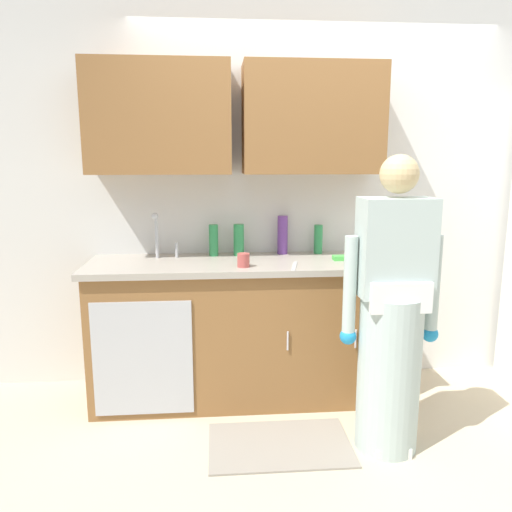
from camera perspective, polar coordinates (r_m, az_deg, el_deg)
name	(u,v)px	position (r m, az deg, el deg)	size (l,w,h in m)	color
ground_plane	(343,448)	(3.02, 10.04, -20.93)	(9.00, 9.00, 0.00)	beige
kitchen_wall_with_uppers	(295,177)	(3.51, 4.50, 9.11)	(4.80, 0.44, 2.70)	silver
counter_cabinet	(239,332)	(3.37, -2.01, -8.76)	(1.90, 0.62, 0.90)	brown
countertop	(239,264)	(3.25, -2.01, -0.91)	(1.96, 0.66, 0.04)	#A8A093
sink	(161,264)	(3.27, -10.87, -0.93)	(0.50, 0.36, 0.35)	#B7BABF
person_at_sink	(391,329)	(2.80, 15.30, -8.12)	(0.55, 0.34, 1.62)	white
floor_mat	(280,445)	(3.00, 2.75, -20.90)	(0.80, 0.50, 0.01)	gray
bottle_dish_liquid	(239,240)	(3.41, -2.00, 1.86)	(0.07, 0.07, 0.22)	#2D8C4C
bottle_water_tall	(214,240)	(3.41, -4.91, 1.81)	(0.06, 0.06, 0.22)	#2D8C4C
bottle_water_short	(283,235)	(3.47, 3.08, 2.44)	(0.07, 0.07, 0.27)	#66388C
bottle_soap	(318,239)	(3.51, 7.19, 1.93)	(0.06, 0.06, 0.20)	#2D8C4C
cup_by_sink	(243,260)	(3.05, -1.46, -0.49)	(0.08, 0.08, 0.09)	#B24C47
knife_on_counter	(294,266)	(3.08, 4.45, -1.14)	(0.24, 0.02, 0.01)	silver
sponge	(341,258)	(3.31, 9.81, -0.21)	(0.11, 0.07, 0.03)	#4CBF4C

